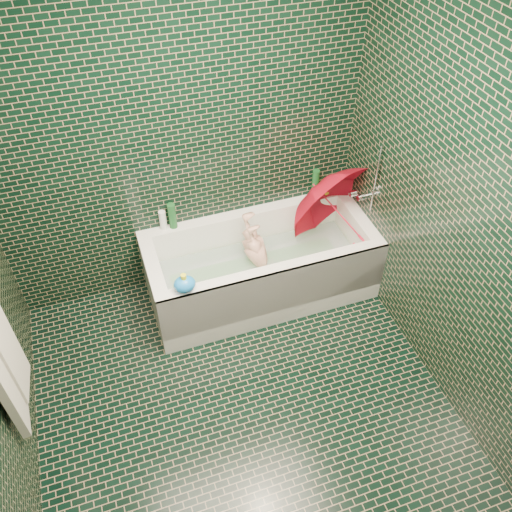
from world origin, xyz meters
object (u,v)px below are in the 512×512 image
object	(u,v)px
rubber_duck	(325,190)
bath_toy	(185,284)
bathtub	(261,272)
child	(260,261)
umbrella	(340,214)

from	to	relation	value
rubber_duck	bath_toy	world-z (taller)	bath_toy
bathtub	rubber_duck	xyz separation A→B (m)	(0.66, 0.34, 0.38)
rubber_duck	bath_toy	distance (m)	1.45
child	umbrella	size ratio (longest dim) A/B	1.16
child	bath_toy	distance (m)	0.79
umbrella	rubber_duck	size ratio (longest dim) A/B	5.81
bathtub	child	xyz separation A→B (m)	(0.00, 0.03, 0.10)
child	rubber_duck	distance (m)	0.78
bathtub	umbrella	world-z (taller)	umbrella
rubber_duck	bath_toy	size ratio (longest dim) A/B	0.81
rubber_duck	umbrella	bearing A→B (deg)	-113.06
bath_toy	child	bearing A→B (deg)	28.73
bathtub	rubber_duck	distance (m)	0.83
umbrella	bath_toy	size ratio (longest dim) A/B	4.70
bathtub	bath_toy	bearing A→B (deg)	-154.71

